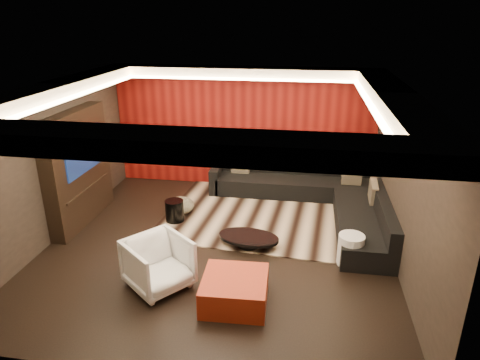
% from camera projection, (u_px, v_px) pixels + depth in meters
% --- Properties ---
extents(floor, '(6.00, 6.00, 0.02)m').
position_uv_depth(floor, '(218.00, 246.00, 7.63)').
color(floor, black).
rests_on(floor, ground).
extents(ceiling, '(6.00, 6.00, 0.02)m').
position_uv_depth(ceiling, '(215.00, 87.00, 6.60)').
color(ceiling, silver).
rests_on(ceiling, ground).
extents(wall_back, '(6.00, 0.02, 2.80)m').
position_uv_depth(wall_back, '(244.00, 128.00, 9.89)').
color(wall_back, black).
rests_on(wall_back, ground).
extents(wall_left, '(0.02, 6.00, 2.80)m').
position_uv_depth(wall_left, '(50.00, 163.00, 7.56)').
color(wall_left, black).
rests_on(wall_left, ground).
extents(wall_right, '(0.02, 6.00, 2.80)m').
position_uv_depth(wall_right, '(405.00, 183.00, 6.68)').
color(wall_right, black).
rests_on(wall_right, ground).
extents(red_feature_wall, '(5.98, 0.05, 2.78)m').
position_uv_depth(red_feature_wall, '(243.00, 128.00, 9.85)').
color(red_feature_wall, '#6B0C0A').
rests_on(red_feature_wall, ground).
extents(soffit_back, '(6.00, 0.60, 0.22)m').
position_uv_depth(soffit_back, '(242.00, 72.00, 9.13)').
color(soffit_back, silver).
rests_on(soffit_back, ground).
extents(soffit_front, '(6.00, 0.60, 0.22)m').
position_uv_depth(soffit_front, '(157.00, 144.00, 4.17)').
color(soffit_front, silver).
rests_on(soffit_front, ground).
extents(soffit_left, '(0.60, 4.80, 0.22)m').
position_uv_depth(soffit_left, '(55.00, 90.00, 7.04)').
color(soffit_left, silver).
rests_on(soffit_left, ground).
extents(soffit_right, '(0.60, 4.80, 0.22)m').
position_uv_depth(soffit_right, '(395.00, 100.00, 6.25)').
color(soffit_right, silver).
rests_on(soffit_right, ground).
extents(cove_back, '(4.80, 0.08, 0.04)m').
position_uv_depth(cove_back, '(239.00, 79.00, 8.85)').
color(cove_back, '#FFD899').
rests_on(cove_back, ground).
extents(cove_front, '(4.80, 0.08, 0.04)m').
position_uv_depth(cove_front, '(168.00, 143.00, 4.51)').
color(cove_front, '#FFD899').
rests_on(cove_front, ground).
extents(cove_left, '(0.08, 4.80, 0.04)m').
position_uv_depth(cove_left, '(75.00, 96.00, 7.03)').
color(cove_left, '#FFD899').
rests_on(cove_left, ground).
extents(cove_right, '(0.08, 4.80, 0.04)m').
position_uv_depth(cove_right, '(371.00, 105.00, 6.34)').
color(cove_right, '#FFD899').
rests_on(cove_right, ground).
extents(tv_surround, '(0.30, 2.00, 2.20)m').
position_uv_depth(tv_surround, '(78.00, 168.00, 8.20)').
color(tv_surround, black).
rests_on(tv_surround, ground).
extents(tv_screen, '(0.04, 1.30, 0.80)m').
position_uv_depth(tv_screen, '(83.00, 151.00, 8.05)').
color(tv_screen, black).
rests_on(tv_screen, ground).
extents(tv_shelf, '(0.04, 1.60, 0.04)m').
position_uv_depth(tv_shelf, '(89.00, 188.00, 8.32)').
color(tv_shelf, black).
rests_on(tv_shelf, ground).
extents(rug, '(4.22, 3.30, 0.02)m').
position_uv_depth(rug, '(265.00, 216.00, 8.74)').
color(rug, '#C2AB8E').
rests_on(rug, floor).
extents(coffee_table, '(1.22, 1.22, 0.18)m').
position_uv_depth(coffee_table, '(249.00, 241.00, 7.58)').
color(coffee_table, black).
rests_on(coffee_table, rug).
extents(drum_stool, '(0.47, 0.47, 0.43)m').
position_uv_depth(drum_stool, '(175.00, 211.00, 8.44)').
color(drum_stool, black).
rests_on(drum_stool, rug).
extents(striped_pouf, '(0.74, 0.74, 0.32)m').
position_uv_depth(striped_pouf, '(180.00, 205.00, 8.80)').
color(striped_pouf, '#B7AF8E').
rests_on(striped_pouf, rug).
extents(white_side_table, '(0.48, 0.48, 0.53)m').
position_uv_depth(white_side_table, '(351.00, 250.00, 6.99)').
color(white_side_table, white).
rests_on(white_side_table, floor).
extents(orange_ottoman, '(0.95, 0.95, 0.41)m').
position_uv_depth(orange_ottoman, '(235.00, 290.00, 6.07)').
color(orange_ottoman, maroon).
rests_on(orange_ottoman, floor).
extents(armchair, '(1.20, 1.20, 0.79)m').
position_uv_depth(armchair, '(158.00, 264.00, 6.36)').
color(armchair, silver).
rests_on(armchair, floor).
extents(sectional_sofa, '(3.65, 3.50, 0.75)m').
position_uv_depth(sectional_sofa, '(317.00, 197.00, 8.99)').
color(sectional_sofa, black).
rests_on(sectional_sofa, floor).
extents(throw_pillows, '(3.09, 1.56, 0.50)m').
position_uv_depth(throw_pillows, '(318.00, 177.00, 9.12)').
color(throw_pillows, beige).
rests_on(throw_pillows, sectional_sofa).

